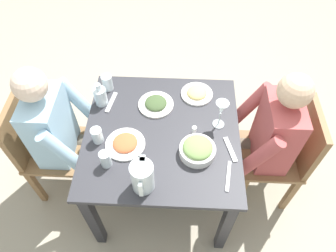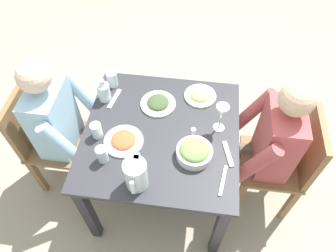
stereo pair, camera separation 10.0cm
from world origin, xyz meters
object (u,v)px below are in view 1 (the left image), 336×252
Objects in this scene: chair_near at (43,145)px; wine_glass at (221,109)px; diner_far at (259,138)px; salad_bowl at (198,149)px; water_glass_center at (105,159)px; plate_dolmas at (156,104)px; oil_carafe at (101,97)px; water_glass_by_pitcher at (97,135)px; plate_rice_curry at (125,144)px; chair_far at (285,152)px; plate_fries at (197,93)px; diner_near at (67,134)px; water_pitcher at (142,177)px; water_glass_far_right at (107,83)px; salt_shaker at (194,130)px; dining_table at (162,144)px.

wine_glass is (-0.04, 1.15, 0.39)m from chair_near.
diner_far is 5.70× the size of salad_bowl.
plate_dolmas is at bearing 151.50° from water_glass_center.
wine_glass reaches higher than oil_carafe.
water_glass_by_pitcher is 0.73m from wine_glass.
plate_rice_curry is at bearing -26.36° from plate_dolmas.
salad_bowl is at bearing 83.58° from water_glass_by_pitcher.
chair_far is 0.70m from plate_fries.
chair_near is 0.25m from diner_near.
water_pitcher reaches higher than plate_fries.
plate_fries is 0.59m from water_glass_far_right.
salad_bowl is at bearing 84.68° from plate_rice_curry.
diner_near is 0.59m from plate_dolmas.
chair_near is 0.67m from plate_rice_curry.
diner_near is 0.31m from water_glass_by_pitcher.
plate_dolmas is at bearing 153.64° from plate_rice_curry.
salt_shaker is (0.21, 0.59, -0.03)m from oil_carafe.
salad_bowl is at bearing 77.67° from diner_near.
chair_far is at bearing 108.33° from salad_bowl.
chair_near is 0.66m from water_glass_center.
water_pitcher is 3.52× the size of salt_shaker.
chair_near is at bearing -89.23° from chair_far.
salt_shaker is (-0.24, 0.48, -0.03)m from water_glass_center.
diner_near is 0.98m from wine_glass.
salt_shaker is at bearing 91.65° from dining_table.
chair_near reaches higher than water_glass_far_right.
oil_carafe is (-0.22, -0.40, 0.18)m from dining_table.
chair_near is at bearing -92.79° from dining_table.
diner_far is 0.99m from water_glass_by_pitcher.
plate_rice_curry is at bearing -64.04° from dining_table.
wine_glass reaches higher than chair_far.
salad_bowl is (-0.21, 0.28, -0.05)m from water_pitcher.
salt_shaker is (0.06, -0.41, 0.13)m from diner_far.
water_glass_by_pitcher is 0.29m from oil_carafe.
plate_dolmas is 2.28× the size of water_glass_by_pitcher.
chair_far reaches higher than water_glass_center.
wine_glass is (-0.04, 0.94, 0.25)m from diner_near.
chair_far is 1.04m from water_pitcher.
water_glass_by_pitcher is (0.13, -1.18, 0.30)m from chair_far.
oil_carafe is (-0.57, -0.32, -0.04)m from water_pitcher.
wine_glass is (-0.31, 0.63, 0.09)m from water_glass_center.
water_pitcher is at bearing 53.50° from diner_near.
plate_fries is at bearing -122.78° from diner_far.
diner_near is 5.70× the size of salad_bowl.
chair_near is 16.00× the size of salt_shaker.
water_pitcher is at bearing 29.40° from oil_carafe.
chair_near is 8.80× the size of water_glass_by_pitcher.
diner_far reaches higher than water_pitcher.
water_glass_center is at bearing -28.50° from plate_dolmas.
diner_far is 0.82m from water_pitcher.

